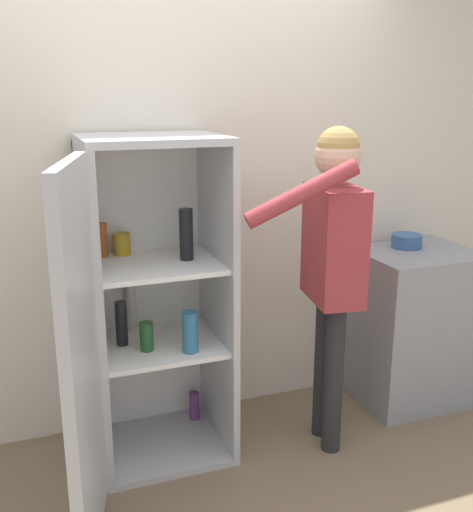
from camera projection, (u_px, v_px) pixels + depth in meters
wall_back at (168, 197)px, 3.21m from camera, size 7.00×0.06×2.55m
refrigerator at (140, 311)px, 2.85m from camera, size 0.86×1.24×1.63m
person at (332, 247)px, 2.95m from camera, size 0.67×0.50×1.67m
counter at (413, 326)px, 3.60m from camera, size 0.67×0.56×0.93m
bowl at (407, 241)px, 3.56m from camera, size 0.18×0.18×0.08m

